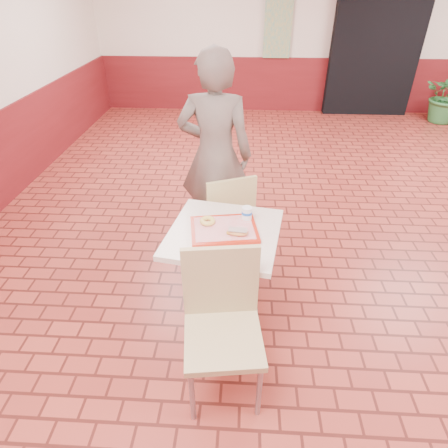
# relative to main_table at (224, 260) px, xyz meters

# --- Properties ---
(room_shell) EXTENTS (8.01, 10.01, 3.01)m
(room_shell) POSITION_rel_main_table_xyz_m (1.27, 0.61, 0.96)
(room_shell) COLOR maroon
(room_shell) RESTS_ON ground
(wainscot_band) EXTENTS (8.00, 10.00, 1.00)m
(wainscot_band) POSITION_rel_main_table_xyz_m (1.27, 0.61, -0.04)
(wainscot_band) COLOR #601215
(wainscot_band) RESTS_ON ground
(corridor_doorway) EXTENTS (1.60, 0.22, 2.20)m
(corridor_doorway) POSITION_rel_main_table_xyz_m (2.47, 5.49, 0.56)
(corridor_doorway) COLOR black
(corridor_doorway) RESTS_ON ground
(promo_poster) EXTENTS (0.50, 0.03, 1.20)m
(promo_poster) POSITION_rel_main_table_xyz_m (0.67, 5.55, 1.06)
(promo_poster) COLOR gray
(promo_poster) RESTS_ON wainscot_band
(main_table) EXTENTS (0.76, 0.76, 0.80)m
(main_table) POSITION_rel_main_table_xyz_m (0.00, 0.00, 0.00)
(main_table) COLOR beige
(main_table) RESTS_ON ground
(chair_main_front) EXTENTS (0.52, 0.52, 1.00)m
(chair_main_front) POSITION_rel_main_table_xyz_m (0.02, -0.59, 0.02)
(chair_main_front) COLOR tan
(chair_main_front) RESTS_ON ground
(chair_main_back) EXTENTS (0.56, 0.56, 0.93)m
(chair_main_back) POSITION_rel_main_table_xyz_m (-0.01, 0.65, -0.02)
(chair_main_back) COLOR tan
(chair_main_back) RESTS_ON ground
(customer) EXTENTS (0.70, 0.48, 1.86)m
(customer) POSITION_rel_main_table_xyz_m (-0.14, 1.01, 0.39)
(customer) COLOR #67584F
(customer) RESTS_ON ground
(serving_tray) EXTENTS (0.46, 0.36, 0.03)m
(serving_tray) POSITION_rel_main_table_xyz_m (0.00, 0.00, 0.27)
(serving_tray) COLOR #B41F0D
(serving_tray) RESTS_ON main_table
(ring_donut) EXTENTS (0.13, 0.13, 0.03)m
(ring_donut) POSITION_rel_main_table_xyz_m (-0.12, 0.05, 0.31)
(ring_donut) COLOR gold
(ring_donut) RESTS_ON serving_tray
(long_john_donut) EXTENTS (0.15, 0.08, 0.04)m
(long_john_donut) POSITION_rel_main_table_xyz_m (0.09, -0.08, 0.31)
(long_john_donut) COLOR #D5813E
(long_john_donut) RESTS_ON serving_tray
(paper_cup) EXTENTS (0.07, 0.07, 0.09)m
(paper_cup) POSITION_rel_main_table_xyz_m (0.16, 0.13, 0.34)
(paper_cup) COLOR white
(paper_cup) RESTS_ON serving_tray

